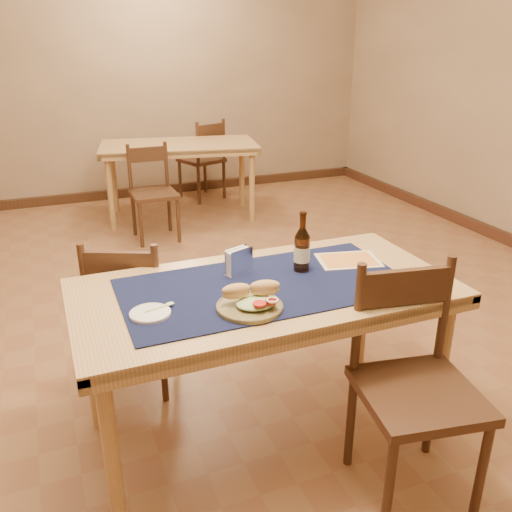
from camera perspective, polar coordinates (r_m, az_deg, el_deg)
name	(u,v)px	position (r m, az deg, el deg)	size (l,w,h in m)	color
room	(204,107)	(2.85, -5.46, 15.37)	(6.04, 7.04, 2.84)	brown
main_table	(265,303)	(2.33, 0.92, -5.02)	(1.60, 0.80, 0.75)	tan
placemat	(265,285)	(2.29, 0.93, -3.12)	(1.20, 0.60, 0.01)	black
baseboard	(212,339)	(3.29, -4.61, -8.66)	(6.00, 7.00, 0.10)	#3F2216
back_table	(179,152)	(5.50, -8.09, 10.81)	(1.63, 1.03, 0.75)	tan
chair_main_far	(132,310)	(2.82, -12.92, -5.60)	(0.52, 0.52, 0.86)	#3F2216
chair_main_near	(414,383)	(2.23, 16.31, -12.67)	(0.50, 0.50, 0.94)	#3F2216
chair_back_near	(153,191)	(4.98, -10.81, 6.74)	(0.39, 0.39, 0.85)	#3F2216
chair_back_far	(203,158)	(6.15, -5.55, 10.19)	(0.53, 0.53, 0.90)	#3F2216
sandwich_plate	(251,302)	(2.09, -0.48, -4.84)	(0.26, 0.26, 0.10)	olive
side_plate	(150,313)	(2.09, -11.09, -5.91)	(0.16, 0.16, 0.01)	silver
fork	(162,306)	(2.12, -9.89, -5.25)	(0.12, 0.05, 0.00)	#A1E67E
beer_bottle	(302,249)	(2.40, 4.86, 0.70)	(0.07, 0.07, 0.27)	#48250D
napkin_holder	(239,262)	(2.38, -1.81, -0.58)	(0.14, 0.09, 0.12)	white
menu_card	(348,260)	(2.57, 9.70, -0.42)	(0.32, 0.26, 0.01)	beige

